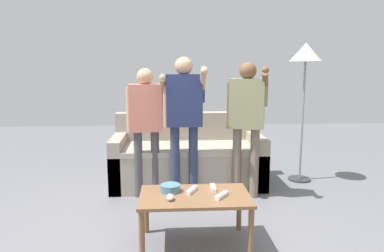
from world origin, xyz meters
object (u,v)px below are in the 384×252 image
coffee_table (195,202)px  game_remote_wand_far (192,190)px  game_remote_nunchuk (170,197)px  couch (188,159)px  game_remote_wand_near (213,188)px  game_remote_wand_spare (222,195)px  player_center (184,111)px  player_left (146,117)px  floor_lamp (306,60)px  player_right (247,114)px  snack_bowl (170,188)px

coffee_table → game_remote_wand_far: 0.10m
game_remote_nunchuk → couch: bearing=82.6°
game_remote_nunchuk → game_remote_wand_near: size_ratio=0.59×
game_remote_wand_spare → game_remote_nunchuk: bearing=-175.2°
couch → game_remote_wand_far: 1.48m
couch → player_center: player_center is taller
coffee_table → player_center: bearing=92.4°
couch → player_left: size_ratio=1.28×
floor_lamp → player_right: bearing=-147.3°
player_left → game_remote_wand_far: player_left is taller
floor_lamp → player_right: size_ratio=1.16×
couch → game_remote_wand_near: (0.14, -1.42, 0.13)m
coffee_table → player_center: 1.22m
game_remote_wand_spare → player_left: bearing=119.3°
player_center → player_right: player_center is taller
floor_lamp → player_left: 2.05m
game_remote_wand_near → game_remote_wand_far: (-0.18, -0.05, -0.00)m
game_remote_wand_spare → snack_bowl: bearing=158.9°
couch → snack_bowl: (-0.21, -1.45, 0.14)m
coffee_table → snack_bowl: size_ratio=5.46×
coffee_table → snack_bowl: snack_bowl is taller
game_remote_wand_far → game_remote_wand_spare: bearing=-30.7°
snack_bowl → player_left: bearing=104.3°
coffee_table → player_left: size_ratio=0.62×
couch → player_center: (-0.06, -0.49, 0.66)m
floor_lamp → game_remote_wand_near: floor_lamp is taller
snack_bowl → player_center: player_center is taller
player_center → player_right: 0.68m
couch → coffee_table: couch is taller
player_right → game_remote_wand_far: (-0.65, -0.97, -0.50)m
couch → snack_bowl: couch is taller
couch → player_left: bearing=-137.6°
floor_lamp → game_remote_wand_spare: bearing=-127.3°
floor_lamp → game_remote_wand_spare: size_ratio=11.11×
floor_lamp → snack_bowl: bearing=-138.1°
snack_bowl → player_left: 1.14m
snack_bowl → game_remote_wand_spare: snack_bowl is taller
couch → game_remote_wand_near: size_ratio=12.03×
couch → snack_bowl: 1.48m
player_center → game_remote_wand_far: 1.12m
floor_lamp → game_remote_wand_far: floor_lamp is taller
snack_bowl → player_left: (-0.26, 1.02, 0.44)m
game_remote_wand_near → game_remote_wand_far: 0.19m
player_left → game_remote_wand_spare: 1.42m
game_remote_nunchuk → floor_lamp: 2.57m
couch → coffee_table: bearing=-90.7°
couch → game_remote_wand_spare: (0.19, -1.61, 0.13)m
game_remote_wand_spare → player_center: bearing=102.6°
game_remote_nunchuk → player_left: size_ratio=0.06×
player_right → game_remote_wand_near: player_right is taller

